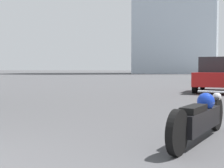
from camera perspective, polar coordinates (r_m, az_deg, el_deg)
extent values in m
cylinder|color=black|center=(6.09, 18.51, -5.14)|extent=(0.23, 0.62, 0.61)
cylinder|color=black|center=(4.18, 11.87, -8.67)|extent=(0.23, 0.62, 0.61)
cube|color=black|center=(5.12, 15.82, -6.35)|extent=(0.56, 1.56, 0.32)
sphere|color=#1433AD|center=(5.38, 16.78, -3.06)|extent=(0.29, 0.29, 0.29)
cube|color=black|center=(4.78, 14.74, -4.46)|extent=(0.36, 0.73, 0.10)
sphere|color=silver|center=(6.09, 18.63, -2.22)|extent=(0.16, 0.16, 0.16)
cylinder|color=silver|center=(5.94, 18.32, -1.36)|extent=(0.61, 0.17, 0.04)
cube|color=red|center=(16.08, 18.68, 0.93)|extent=(2.06, 4.41, 0.63)
cube|color=#23282D|center=(16.07, 18.72, 3.34)|extent=(1.65, 2.16, 0.72)
cylinder|color=black|center=(17.50, 16.24, 0.07)|extent=(0.24, 0.68, 0.67)
cylinder|color=black|center=(14.86, 14.95, -0.38)|extent=(0.24, 0.68, 0.67)
cube|color=black|center=(27.35, 18.94, 1.73)|extent=(2.13, 4.36, 0.77)
cube|color=#23282D|center=(27.34, 18.97, 3.16)|extent=(1.66, 2.15, 0.59)
cylinder|color=black|center=(28.75, 17.62, 1.03)|extent=(0.26, 0.63, 0.62)
cylinder|color=black|center=(26.18, 16.82, 0.88)|extent=(0.26, 0.63, 0.62)
cube|color=#1E3899|center=(38.13, 19.59, 2.05)|extent=(1.87, 4.01, 0.80)
cube|color=#23282D|center=(38.13, 19.61, 3.20)|extent=(1.51, 1.96, 0.73)
cylinder|color=black|center=(39.32, 18.34, 1.50)|extent=(0.24, 0.69, 0.68)
cylinder|color=black|center=(36.89, 18.44, 1.43)|extent=(0.24, 0.69, 0.68)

